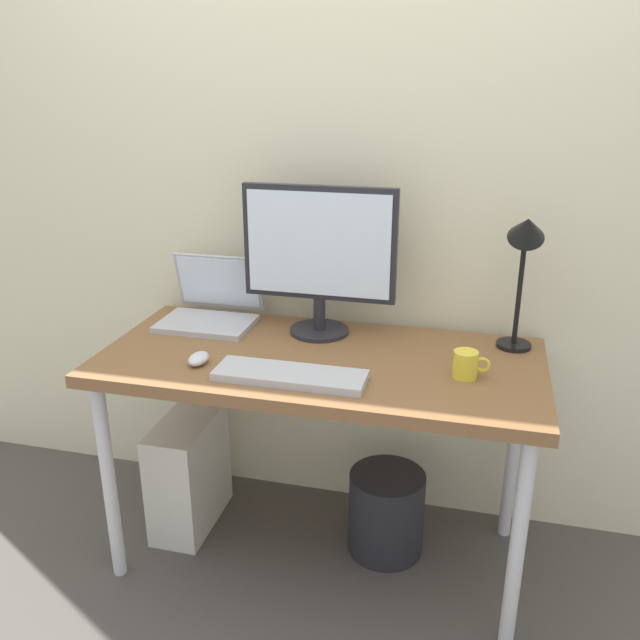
{
  "coord_description": "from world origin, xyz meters",
  "views": [
    {
      "loc": [
        0.47,
        -1.85,
        1.58
      ],
      "look_at": [
        0.0,
        0.0,
        0.87
      ],
      "focal_mm": 37.33,
      "sensor_mm": 36.0,
      "label": 1
    }
  ],
  "objects_px": {
    "coffee_mug": "(466,364)",
    "desk_lamp": "(525,250)",
    "desk": "(320,376)",
    "mouse": "(199,359)",
    "monitor": "(319,253)",
    "keyboard": "(290,375)",
    "wastebasket": "(386,512)",
    "computer_tower": "(189,472)",
    "laptop": "(212,306)"
  },
  "relations": [
    {
      "from": "desk_lamp",
      "to": "computer_tower",
      "type": "xyz_separation_m",
      "value": [
        -1.09,
        -0.14,
        -0.87
      ]
    },
    {
      "from": "desk",
      "to": "laptop",
      "type": "height_order",
      "value": "laptop"
    },
    {
      "from": "keyboard",
      "to": "laptop",
      "type": "bearing_deg",
      "value": 135.85
    },
    {
      "from": "laptop",
      "to": "desk_lamp",
      "type": "xyz_separation_m",
      "value": [
        1.03,
        -0.02,
        0.27
      ]
    },
    {
      "from": "desk_lamp",
      "to": "wastebasket",
      "type": "distance_m",
      "value": 1.01
    },
    {
      "from": "keyboard",
      "to": "mouse",
      "type": "height_order",
      "value": "mouse"
    },
    {
      "from": "keyboard",
      "to": "desk_lamp",
      "type": "bearing_deg",
      "value": 30.83
    },
    {
      "from": "desk_lamp",
      "to": "coffee_mug",
      "type": "relative_size",
      "value": 4.34
    },
    {
      "from": "laptop",
      "to": "desk_lamp",
      "type": "height_order",
      "value": "desk_lamp"
    },
    {
      "from": "laptop",
      "to": "mouse",
      "type": "bearing_deg",
      "value": -73.63
    },
    {
      "from": "desk_lamp",
      "to": "mouse",
      "type": "relative_size",
      "value": 5.14
    },
    {
      "from": "keyboard",
      "to": "mouse",
      "type": "bearing_deg",
      "value": 173.17
    },
    {
      "from": "computer_tower",
      "to": "monitor",
      "type": "bearing_deg",
      "value": 16.9
    },
    {
      "from": "computer_tower",
      "to": "mouse",
      "type": "bearing_deg",
      "value": -50.59
    },
    {
      "from": "keyboard",
      "to": "monitor",
      "type": "bearing_deg",
      "value": 91.3
    },
    {
      "from": "desk_lamp",
      "to": "mouse",
      "type": "distance_m",
      "value": 1.04
    },
    {
      "from": "laptop",
      "to": "mouse",
      "type": "xyz_separation_m",
      "value": [
        0.1,
        -0.36,
        -0.04
      ]
    },
    {
      "from": "monitor",
      "to": "coffee_mug",
      "type": "bearing_deg",
      "value": -25.52
    },
    {
      "from": "desk",
      "to": "monitor",
      "type": "distance_m",
      "value": 0.4
    },
    {
      "from": "desk",
      "to": "laptop",
      "type": "distance_m",
      "value": 0.51
    },
    {
      "from": "desk",
      "to": "keyboard",
      "type": "distance_m",
      "value": 0.21
    },
    {
      "from": "desk_lamp",
      "to": "monitor",
      "type": "bearing_deg",
      "value": -179.93
    },
    {
      "from": "computer_tower",
      "to": "wastebasket",
      "type": "distance_m",
      "value": 0.73
    },
    {
      "from": "coffee_mug",
      "to": "computer_tower",
      "type": "bearing_deg",
      "value": 174.07
    },
    {
      "from": "coffee_mug",
      "to": "mouse",
      "type": "bearing_deg",
      "value": -172.67
    },
    {
      "from": "desk",
      "to": "coffee_mug",
      "type": "distance_m",
      "value": 0.46
    },
    {
      "from": "computer_tower",
      "to": "keyboard",
      "type": "bearing_deg",
      "value": -26.98
    },
    {
      "from": "coffee_mug",
      "to": "desk_lamp",
      "type": "bearing_deg",
      "value": 59.49
    },
    {
      "from": "monitor",
      "to": "mouse",
      "type": "height_order",
      "value": "monitor"
    },
    {
      "from": "desk_lamp",
      "to": "coffee_mug",
      "type": "height_order",
      "value": "desk_lamp"
    },
    {
      "from": "keyboard",
      "to": "wastebasket",
      "type": "bearing_deg",
      "value": 44.88
    },
    {
      "from": "monitor",
      "to": "desk",
      "type": "bearing_deg",
      "value": -75.06
    },
    {
      "from": "monitor",
      "to": "keyboard",
      "type": "bearing_deg",
      "value": -88.7
    },
    {
      "from": "mouse",
      "to": "keyboard",
      "type": "bearing_deg",
      "value": -6.83
    },
    {
      "from": "mouse",
      "to": "computer_tower",
      "type": "xyz_separation_m",
      "value": [
        -0.16,
        0.2,
        -0.56
      ]
    },
    {
      "from": "laptop",
      "to": "coffee_mug",
      "type": "xyz_separation_m",
      "value": [
        0.89,
        -0.26,
        -0.02
      ]
    },
    {
      "from": "laptop",
      "to": "mouse",
      "type": "relative_size",
      "value": 3.56
    },
    {
      "from": "laptop",
      "to": "wastebasket",
      "type": "distance_m",
      "value": 0.94
    },
    {
      "from": "monitor",
      "to": "laptop",
      "type": "distance_m",
      "value": 0.46
    },
    {
      "from": "monitor",
      "to": "wastebasket",
      "type": "height_order",
      "value": "monitor"
    },
    {
      "from": "desk",
      "to": "computer_tower",
      "type": "xyz_separation_m",
      "value": [
        -0.51,
        0.05,
        -0.47
      ]
    },
    {
      "from": "desk",
      "to": "keyboard",
      "type": "bearing_deg",
      "value": -103.04
    },
    {
      "from": "monitor",
      "to": "desk_lamp",
      "type": "xyz_separation_m",
      "value": [
        0.64,
        0.0,
        0.05
      ]
    },
    {
      "from": "coffee_mug",
      "to": "computer_tower",
      "type": "height_order",
      "value": "coffee_mug"
    },
    {
      "from": "computer_tower",
      "to": "wastebasket",
      "type": "bearing_deg",
      "value": 1.82
    },
    {
      "from": "laptop",
      "to": "wastebasket",
      "type": "height_order",
      "value": "laptop"
    },
    {
      "from": "desk",
      "to": "mouse",
      "type": "distance_m",
      "value": 0.38
    },
    {
      "from": "desk_lamp",
      "to": "mouse",
      "type": "height_order",
      "value": "desk_lamp"
    },
    {
      "from": "monitor",
      "to": "keyboard",
      "type": "xyz_separation_m",
      "value": [
        0.01,
        -0.38,
        -0.27
      ]
    },
    {
      "from": "desk_lamp",
      "to": "mouse",
      "type": "xyz_separation_m",
      "value": [
        -0.93,
        -0.34,
        -0.31
      ]
    }
  ]
}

